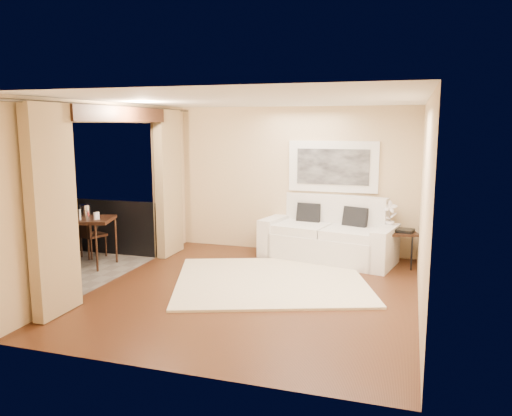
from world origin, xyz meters
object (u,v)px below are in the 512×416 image
at_px(sofa, 329,237).
at_px(ice_bucket, 85,210).
at_px(balcony_chair_far, 88,231).
at_px(side_table, 399,234).
at_px(balcony_chair_near, 36,239).
at_px(orchid, 390,215).
at_px(bistro_table, 91,223).

bearing_deg(sofa, ice_bucket, -147.34).
bearing_deg(sofa, balcony_chair_far, -151.57).
xyz_separation_m(sofa, balcony_chair_far, (-4.13, -1.22, 0.11)).
relative_size(side_table, balcony_chair_near, 0.64).
distance_m(side_table, balcony_chair_near, 5.87).
distance_m(side_table, orchid, 0.37).
relative_size(bistro_table, ice_bucket, 4.34).
bearing_deg(sofa, bistro_table, -144.66).
relative_size(sofa, orchid, 5.03).
xyz_separation_m(balcony_chair_far, ice_bucket, (0.16, -0.28, 0.42)).
relative_size(balcony_chair_far, ice_bucket, 4.35).
distance_m(sofa, side_table, 1.21).
bearing_deg(balcony_chair_near, bistro_table, 48.94).
xyz_separation_m(orchid, ice_bucket, (-4.99, -1.51, 0.07)).
xyz_separation_m(side_table, bistro_table, (-4.96, -1.52, 0.20)).
relative_size(side_table, ice_bucket, 3.38).
distance_m(side_table, ice_bucket, 5.35).
bearing_deg(bistro_table, sofa, 23.34).
bearing_deg(balcony_chair_near, ice_bucket, 62.54).
bearing_deg(side_table, bistro_table, -162.92).
bearing_deg(orchid, balcony_chair_near, -154.53).
distance_m(orchid, balcony_chair_near, 5.77).
height_order(sofa, bistro_table, sofa).
height_order(bistro_table, ice_bucket, ice_bucket).
height_order(balcony_chair_far, ice_bucket, ice_bucket).
distance_m(orchid, ice_bucket, 5.21).
height_order(sofa, ice_bucket, sofa).
distance_m(orchid, balcony_chair_far, 5.31).
bearing_deg(orchid, balcony_chair_far, -166.53).
xyz_separation_m(side_table, ice_bucket, (-5.16, -1.39, 0.38)).
distance_m(bistro_table, balcony_chair_far, 0.59).
bearing_deg(sofa, balcony_chair_near, -137.50).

